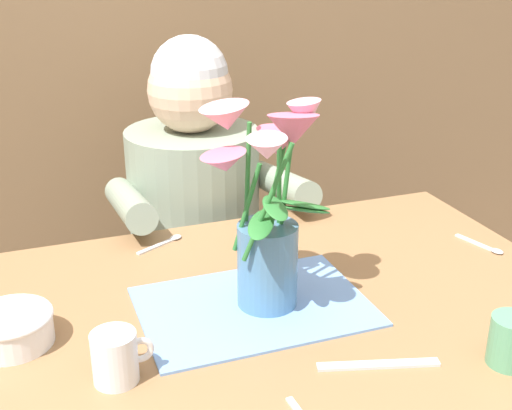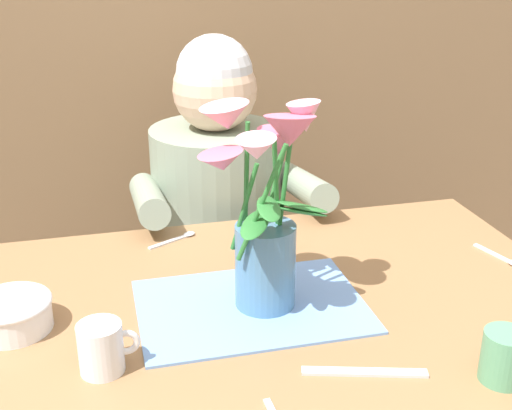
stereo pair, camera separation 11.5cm
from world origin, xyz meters
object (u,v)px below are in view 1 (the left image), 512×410
at_px(ceramic_bowl, 11,327).
at_px(dinner_knife, 378,365).
at_px(seated_person, 197,252).
at_px(flower_vase, 267,210).
at_px(tea_cup, 116,357).
at_px(coffee_cup, 512,341).

bearing_deg(ceramic_bowl, dinner_knife, -26.22).
relative_size(seated_person, ceramic_bowl, 8.35).
xyz_separation_m(flower_vase, tea_cup, (-0.29, -0.12, -0.14)).
bearing_deg(tea_cup, flower_vase, 23.52).
bearing_deg(ceramic_bowl, coffee_cup, -24.06).
bearing_deg(ceramic_bowl, seated_person, 51.34).
bearing_deg(seated_person, dinner_knife, -87.65).
relative_size(flower_vase, ceramic_bowl, 2.71).
xyz_separation_m(flower_vase, coffee_cup, (0.29, -0.29, -0.14)).
distance_m(ceramic_bowl, dinner_knife, 0.59).
relative_size(seated_person, coffee_cup, 12.20).
height_order(ceramic_bowl, coffee_cup, coffee_cup).
bearing_deg(flower_vase, coffee_cup, -45.10).
xyz_separation_m(ceramic_bowl, dinner_knife, (0.52, -0.26, -0.03)).
bearing_deg(seated_person, ceramic_bowl, -130.75).
relative_size(dinner_knife, coffee_cup, 2.04).
relative_size(flower_vase, tea_cup, 3.96).
bearing_deg(flower_vase, tea_cup, -156.48).
distance_m(flower_vase, dinner_knife, 0.31).
bearing_deg(flower_vase, ceramic_bowl, 176.01).
height_order(flower_vase, dinner_knife, flower_vase).
xyz_separation_m(seated_person, coffee_cup, (0.26, -0.90, 0.22)).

